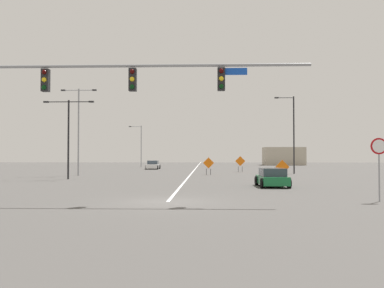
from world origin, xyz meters
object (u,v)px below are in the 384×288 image
(street_lamp_mid_left, at_px, (79,125))
(construction_sign_right_shoulder, at_px, (282,168))
(street_lamp_mid_right, at_px, (68,131))
(traffic_signal_assembly, at_px, (88,88))
(stop_sign, at_px, (379,157))
(car_white_passing, at_px, (153,165))
(construction_sign_right_lane, at_px, (240,162))
(construction_sign_left_shoulder, at_px, (209,164))
(street_lamp_near_right, at_px, (140,144))
(car_green_distant, at_px, (272,178))
(street_lamp_far_right, at_px, (292,131))

(street_lamp_mid_left, relative_size, construction_sign_right_shoulder, 5.18)
(street_lamp_mid_right, relative_size, street_lamp_mid_left, 0.77)
(traffic_signal_assembly, distance_m, street_lamp_mid_left, 25.46)
(stop_sign, relative_size, car_white_passing, 0.65)
(street_lamp_mid_right, xyz_separation_m, construction_sign_right_lane, (16.55, 16.62, -3.04))
(construction_sign_left_shoulder, bearing_deg, construction_sign_right_lane, 62.75)
(street_lamp_near_right, bearing_deg, construction_sign_right_shoulder, -66.00)
(stop_sign, xyz_separation_m, car_green_distant, (-3.51, 8.92, -1.45))
(construction_sign_right_shoulder, relative_size, construction_sign_right_lane, 0.87)
(street_lamp_near_right, distance_m, construction_sign_right_lane, 26.46)
(street_lamp_far_right, bearing_deg, construction_sign_right_shoulder, -104.61)
(street_lamp_mid_right, bearing_deg, street_lamp_mid_left, 99.63)
(car_green_distant, bearing_deg, street_lamp_near_right, 109.59)
(street_lamp_mid_right, bearing_deg, street_lamp_near_right, 89.33)
(street_lamp_near_right, distance_m, car_green_distant, 48.66)
(street_lamp_near_right, height_order, street_lamp_far_right, street_lamp_far_right)
(street_lamp_mid_left, xyz_separation_m, construction_sign_right_lane, (17.65, 10.16, -4.05))
(street_lamp_mid_left, height_order, car_green_distant, street_lamp_mid_left)
(street_lamp_far_right, relative_size, street_lamp_mid_left, 0.98)
(street_lamp_mid_left, relative_size, car_white_passing, 2.01)
(street_lamp_near_right, relative_size, street_lamp_mid_right, 1.05)
(street_lamp_mid_left, distance_m, construction_sign_left_shoulder, 14.39)
(construction_sign_right_shoulder, xyz_separation_m, car_green_distant, (-1.66, -5.44, -0.49))
(street_lamp_far_right, bearing_deg, traffic_signal_assembly, -117.58)
(street_lamp_mid_right, distance_m, street_lamp_mid_left, 6.63)
(street_lamp_near_right, height_order, construction_sign_right_shoulder, street_lamp_near_right)
(street_lamp_mid_left, xyz_separation_m, construction_sign_right_shoulder, (19.47, -9.33, -4.24))
(car_white_passing, xyz_separation_m, car_green_distant, (12.62, -35.42, -0.02))
(construction_sign_right_shoulder, bearing_deg, construction_sign_right_lane, 95.33)
(construction_sign_left_shoulder, bearing_deg, street_lamp_near_right, 112.80)
(street_lamp_far_right, height_order, car_white_passing, street_lamp_far_right)
(traffic_signal_assembly, relative_size, construction_sign_left_shoulder, 8.67)
(stop_sign, bearing_deg, construction_sign_right_shoulder, 97.37)
(construction_sign_right_shoulder, bearing_deg, street_lamp_near_right, 114.00)
(street_lamp_far_right, xyz_separation_m, car_green_distant, (-5.42, -19.87, -4.30))
(street_lamp_mid_right, height_order, construction_sign_right_lane, street_lamp_mid_right)
(street_lamp_near_right, bearing_deg, construction_sign_left_shoulder, -67.20)
(car_white_passing, bearing_deg, street_lamp_near_right, 109.51)
(stop_sign, bearing_deg, street_lamp_mid_right, 139.57)
(street_lamp_near_right, distance_m, construction_sign_left_shoulder, 31.24)
(street_lamp_near_right, height_order, construction_sign_right_lane, street_lamp_near_right)
(stop_sign, distance_m, street_lamp_mid_right, 26.67)
(traffic_signal_assembly, xyz_separation_m, construction_sign_right_lane, (9.72, 34.36, -3.95))
(traffic_signal_assembly, bearing_deg, street_lamp_mid_right, 111.07)
(street_lamp_far_right, xyz_separation_m, construction_sign_left_shoulder, (-9.64, -2.81, -3.71))
(construction_sign_left_shoulder, distance_m, construction_sign_right_lane, 8.87)
(construction_sign_right_shoulder, height_order, car_white_passing, construction_sign_right_shoulder)
(traffic_signal_assembly, height_order, street_lamp_near_right, street_lamp_near_right)
(street_lamp_near_right, relative_size, construction_sign_right_lane, 3.67)
(street_lamp_near_right, bearing_deg, traffic_signal_assembly, -83.39)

